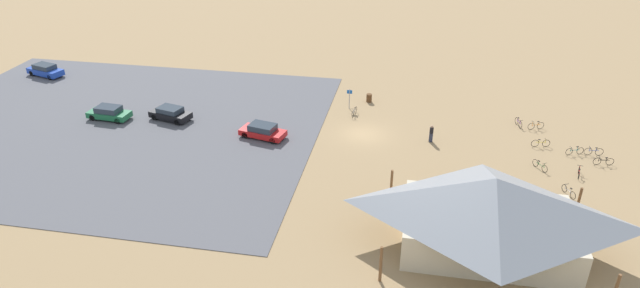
{
  "coord_description": "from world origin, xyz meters",
  "views": [
    {
      "loc": [
        -4.55,
        47.71,
        24.02
      ],
      "look_at": [
        3.39,
        5.03,
        1.2
      ],
      "focal_mm": 30.8,
      "sensor_mm": 36.0,
      "label": 1
    }
  ],
  "objects_px": {
    "bicycle_purple_lone_west": "(518,123)",
    "bicycle_green_yard_left": "(540,166)",
    "bicycle_black_by_bin": "(603,161)",
    "bicycle_yellow_yard_right": "(541,143)",
    "visitor_by_pavilion": "(431,133)",
    "bicycle_orange_lone_east": "(536,126)",
    "car_blue_end_stall": "(45,70)",
    "trash_bin": "(369,98)",
    "car_red_mid_lot": "(263,131)",
    "car_black_near_entry": "(170,113)",
    "car_green_second_row": "(109,113)",
    "bicycle_teal_trailside": "(575,151)",
    "bicycle_red_yard_center": "(579,172)",
    "bicycle_silver_mid_cluster": "(354,112)",
    "bike_pavilion": "(491,209)",
    "bicycle_white_edge_south": "(569,192)",
    "lot_sign": "(349,96)",
    "bicycle_blue_yard_front": "(594,152)"
  },
  "relations": [
    {
      "from": "bicycle_green_yard_left",
      "to": "bicycle_orange_lone_east",
      "type": "bearing_deg",
      "value": -96.26
    },
    {
      "from": "bicycle_orange_lone_east",
      "to": "bicycle_silver_mid_cluster",
      "type": "xyz_separation_m",
      "value": [
        18.11,
        -0.06,
        -0.0
      ]
    },
    {
      "from": "bike_pavilion",
      "to": "car_black_near_entry",
      "type": "distance_m",
      "value": 33.93
    },
    {
      "from": "bicycle_orange_lone_east",
      "to": "bicycle_black_by_bin",
      "type": "bearing_deg",
      "value": 126.45
    },
    {
      "from": "bicycle_black_by_bin",
      "to": "bicycle_yellow_yard_right",
      "type": "height_order",
      "value": "bicycle_black_by_bin"
    },
    {
      "from": "bicycle_red_yard_center",
      "to": "bicycle_teal_trailside",
      "type": "bearing_deg",
      "value": -96.87
    },
    {
      "from": "bicycle_purple_lone_west",
      "to": "visitor_by_pavilion",
      "type": "relative_size",
      "value": 0.95
    },
    {
      "from": "lot_sign",
      "to": "car_green_second_row",
      "type": "distance_m",
      "value": 24.93
    },
    {
      "from": "car_blue_end_stall",
      "to": "lot_sign",
      "type": "bearing_deg",
      "value": 175.74
    },
    {
      "from": "bicycle_purple_lone_west",
      "to": "bicycle_green_yard_left",
      "type": "bearing_deg",
      "value": 94.67
    },
    {
      "from": "car_blue_end_stall",
      "to": "car_green_second_row",
      "type": "distance_m",
      "value": 17.41
    },
    {
      "from": "bicycle_purple_lone_west",
      "to": "visitor_by_pavilion",
      "type": "bearing_deg",
      "value": 30.32
    },
    {
      "from": "bicycle_teal_trailside",
      "to": "bicycle_yellow_yard_right",
      "type": "xyz_separation_m",
      "value": [
        2.78,
        -1.01,
        0.02
      ]
    },
    {
      "from": "bicycle_teal_trailside",
      "to": "bicycle_white_edge_south",
      "type": "relative_size",
      "value": 1.07
    },
    {
      "from": "bicycle_silver_mid_cluster",
      "to": "bicycle_blue_yard_front",
      "type": "bearing_deg",
      "value": 168.2
    },
    {
      "from": "bike_pavilion",
      "to": "visitor_by_pavilion",
      "type": "distance_m",
      "value": 16.06
    },
    {
      "from": "bike_pavilion",
      "to": "car_green_second_row",
      "type": "relative_size",
      "value": 3.2
    },
    {
      "from": "bicycle_black_by_bin",
      "to": "lot_sign",
      "type": "bearing_deg",
      "value": -18.88
    },
    {
      "from": "bicycle_purple_lone_west",
      "to": "bicycle_silver_mid_cluster",
      "type": "xyz_separation_m",
      "value": [
        16.52,
        0.39,
        0.0
      ]
    },
    {
      "from": "bike_pavilion",
      "to": "car_blue_end_stall",
      "type": "height_order",
      "value": "bike_pavilion"
    },
    {
      "from": "trash_bin",
      "to": "bicycle_black_by_bin",
      "type": "distance_m",
      "value": 23.94
    },
    {
      "from": "bicycle_white_edge_south",
      "to": "car_black_near_entry",
      "type": "height_order",
      "value": "car_black_near_entry"
    },
    {
      "from": "bike_pavilion",
      "to": "bicycle_teal_trailside",
      "type": "relative_size",
      "value": 8.38
    },
    {
      "from": "bicycle_white_edge_south",
      "to": "visitor_by_pavilion",
      "type": "xyz_separation_m",
      "value": [
        10.87,
        -7.43,
        0.56
      ]
    },
    {
      "from": "bicycle_purple_lone_west",
      "to": "car_blue_end_stall",
      "type": "distance_m",
      "value": 55.46
    },
    {
      "from": "bicycle_red_yard_center",
      "to": "bicycle_green_yard_left",
      "type": "bearing_deg",
      "value": -10.89
    },
    {
      "from": "bicycle_yellow_yard_right",
      "to": "car_red_mid_lot",
      "type": "xyz_separation_m",
      "value": [
        25.93,
        2.91,
        0.34
      ]
    },
    {
      "from": "bicycle_green_yard_left",
      "to": "bicycle_yellow_yard_right",
      "type": "bearing_deg",
      "value": -99.69
    },
    {
      "from": "bicycle_black_by_bin",
      "to": "car_green_second_row",
      "type": "xyz_separation_m",
      "value": [
        47.4,
        -0.79,
        0.36
      ]
    },
    {
      "from": "visitor_by_pavilion",
      "to": "bicycle_teal_trailside",
      "type": "bearing_deg",
      "value": 179.1
    },
    {
      "from": "bicycle_purple_lone_west",
      "to": "bicycle_yellow_yard_right",
      "type": "xyz_separation_m",
      "value": [
        -1.44,
        4.24,
        -0.0
      ]
    },
    {
      "from": "car_black_near_entry",
      "to": "car_blue_end_stall",
      "type": "bearing_deg",
      "value": -23.94
    },
    {
      "from": "bicycle_green_yard_left",
      "to": "trash_bin",
      "type": "bearing_deg",
      "value": -36.71
    },
    {
      "from": "bicycle_teal_trailside",
      "to": "bicycle_purple_lone_west",
      "type": "bearing_deg",
      "value": -51.16
    },
    {
      "from": "bicycle_black_by_bin",
      "to": "car_red_mid_lot",
      "type": "height_order",
      "value": "car_red_mid_lot"
    },
    {
      "from": "bicycle_orange_lone_east",
      "to": "car_blue_end_stall",
      "type": "distance_m",
      "value": 57.08
    },
    {
      "from": "trash_bin",
      "to": "bicycle_yellow_yard_right",
      "type": "relative_size",
      "value": 0.52
    },
    {
      "from": "trash_bin",
      "to": "car_red_mid_lot",
      "type": "xyz_separation_m",
      "value": [
        9.12,
        10.57,
        0.27
      ]
    },
    {
      "from": "bicycle_orange_lone_east",
      "to": "bicycle_silver_mid_cluster",
      "type": "bearing_deg",
      "value": -0.2
    },
    {
      "from": "bicycle_yellow_yard_right",
      "to": "car_green_second_row",
      "type": "xyz_separation_m",
      "value": [
        42.56,
        1.77,
        0.35
      ]
    },
    {
      "from": "bicycle_purple_lone_west",
      "to": "visitor_by_pavilion",
      "type": "xyz_separation_m",
      "value": [
        8.62,
        5.04,
        0.52
      ]
    },
    {
      "from": "bicycle_white_edge_south",
      "to": "car_blue_end_stall",
      "type": "relative_size",
      "value": 0.32
    },
    {
      "from": "lot_sign",
      "to": "car_blue_end_stall",
      "type": "bearing_deg",
      "value": -4.26
    },
    {
      "from": "bicycle_silver_mid_cluster",
      "to": "bicycle_purple_lone_west",
      "type": "bearing_deg",
      "value": -178.66
    },
    {
      "from": "bike_pavilion",
      "to": "car_red_mid_lot",
      "type": "height_order",
      "value": "bike_pavilion"
    },
    {
      "from": "car_black_near_entry",
      "to": "visitor_by_pavilion",
      "type": "xyz_separation_m",
      "value": [
        -26.26,
        0.07,
        0.18
      ]
    },
    {
      "from": "bicycle_orange_lone_east",
      "to": "car_blue_end_stall",
      "type": "bearing_deg",
      "value": -4.57
    },
    {
      "from": "bicycle_green_yard_left",
      "to": "car_blue_end_stall",
      "type": "xyz_separation_m",
      "value": [
        56.0,
        -12.66,
        0.42
      ]
    },
    {
      "from": "bicycle_white_edge_south",
      "to": "bicycle_purple_lone_west",
      "type": "bearing_deg",
      "value": -79.76
    },
    {
      "from": "bicycle_yellow_yard_right",
      "to": "bicycle_purple_lone_west",
      "type": "bearing_deg",
      "value": -71.24
    }
  ]
}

